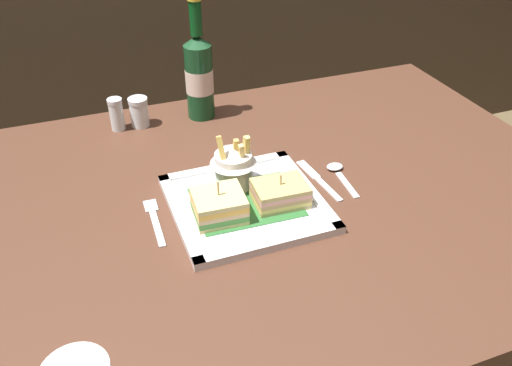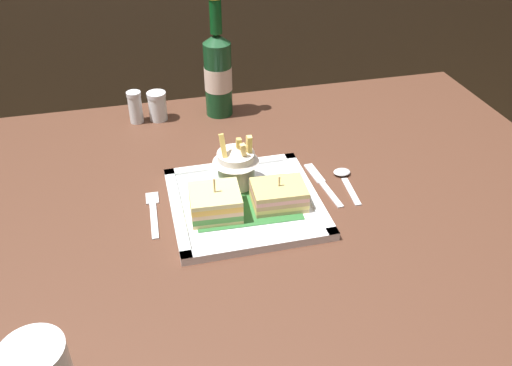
% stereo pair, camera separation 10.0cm
% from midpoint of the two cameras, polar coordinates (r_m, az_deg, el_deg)
% --- Properties ---
extents(dining_table, '(1.29, 0.93, 0.77)m').
position_cam_midpoint_polar(dining_table, '(1.11, -1.62, -6.14)').
color(dining_table, '#4D2E20').
rests_on(dining_table, ground_plane).
extents(square_plate, '(0.27, 0.27, 0.02)m').
position_cam_midpoint_polar(square_plate, '(1.01, -3.92, -2.31)').
color(square_plate, white).
rests_on(square_plate, dining_table).
extents(sandwich_half_left, '(0.09, 0.09, 0.08)m').
position_cam_midpoint_polar(sandwich_half_left, '(0.96, -6.94, -2.51)').
color(sandwich_half_left, '#E1C47F').
rests_on(sandwich_half_left, square_plate).
extents(sandwich_half_right, '(0.10, 0.08, 0.06)m').
position_cam_midpoint_polar(sandwich_half_right, '(0.99, -0.30, -1.22)').
color(sandwich_half_right, tan).
rests_on(sandwich_half_right, square_plate).
extents(fries_cup, '(0.09, 0.09, 0.11)m').
position_cam_midpoint_polar(fries_cup, '(1.02, -5.20, 1.95)').
color(fries_cup, white).
rests_on(fries_cup, square_plate).
extents(beer_bottle, '(0.07, 0.07, 0.29)m').
position_cam_midpoint_polar(beer_bottle, '(1.29, -8.32, 11.25)').
color(beer_bottle, '#144121').
rests_on(beer_bottle, dining_table).
extents(fork, '(0.03, 0.14, 0.00)m').
position_cam_midpoint_polar(fork, '(1.00, -13.55, -3.83)').
color(fork, silver).
rests_on(fork, dining_table).
extents(knife, '(0.03, 0.16, 0.00)m').
position_cam_midpoint_polar(knife, '(1.09, 3.89, 0.42)').
color(knife, silver).
rests_on(knife, dining_table).
extents(spoon, '(0.04, 0.12, 0.01)m').
position_cam_midpoint_polar(spoon, '(1.11, 6.13, 1.18)').
color(spoon, silver).
rests_on(spoon, dining_table).
extents(salt_shaker, '(0.03, 0.03, 0.08)m').
position_cam_midpoint_polar(salt_shaker, '(1.30, -16.73, 6.75)').
color(salt_shaker, silver).
rests_on(salt_shaker, dining_table).
extents(pepper_shaker, '(0.05, 0.05, 0.07)m').
position_cam_midpoint_polar(pepper_shaker, '(1.30, -14.46, 7.07)').
color(pepper_shaker, silver).
rests_on(pepper_shaker, dining_table).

